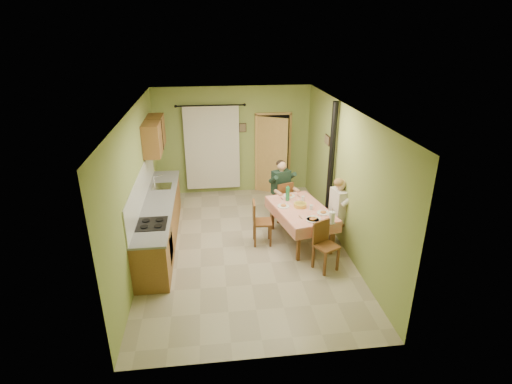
{
  "coord_description": "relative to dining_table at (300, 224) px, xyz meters",
  "views": [
    {
      "loc": [
        -0.62,
        -7.09,
        4.2
      ],
      "look_at": [
        0.25,
        0.1,
        1.15
      ],
      "focal_mm": 28.0,
      "sensor_mm": 36.0,
      "label": 1
    }
  ],
  "objects": [
    {
      "name": "man_right",
      "position": [
        0.76,
        -0.14,
        0.5
      ],
      "size": [
        0.53,
        0.62,
        1.39
      ],
      "rotation": [
        0.0,
        0.0,
        1.75
      ],
      "color": "silver",
      "rests_on": "chair_right"
    },
    {
      "name": "upper_cabinets",
      "position": [
        -2.99,
        1.61,
        1.57
      ],
      "size": [
        0.35,
        1.4,
        0.7
      ],
      "primitive_type": "cube",
      "color": "brown",
      "rests_on": "room_shell"
    },
    {
      "name": "kitchen_run",
      "position": [
        -2.88,
        0.31,
        0.1
      ],
      "size": [
        0.64,
        3.64,
        1.56
      ],
      "color": "brown",
      "rests_on": "ground"
    },
    {
      "name": "dining_table",
      "position": [
        0.0,
        0.0,
        0.0
      ],
      "size": [
        1.3,
        1.79,
        0.76
      ],
      "rotation": [
        0.0,
        0.0,
        0.21
      ],
      "color": "#E58E7A",
      "rests_on": "ground"
    },
    {
      "name": "stove_flue",
      "position": [
        0.73,
        0.51,
        0.64
      ],
      "size": [
        0.24,
        0.24,
        2.8
      ],
      "color": "black",
      "rests_on": "ground"
    },
    {
      "name": "chair_left",
      "position": [
        -0.81,
        0.01,
        -0.09
      ],
      "size": [
        0.4,
        0.4,
        0.93
      ],
      "rotation": [
        0.0,
        0.0,
        -1.63
      ],
      "color": "brown",
      "rests_on": "ground"
    },
    {
      "name": "tableware",
      "position": [
        0.04,
        -0.09,
        0.43
      ],
      "size": [
        0.97,
        1.52,
        0.33
      ],
      "color": "white",
      "rests_on": "dining_table"
    },
    {
      "name": "man_far",
      "position": [
        -0.21,
        1.06,
        0.5
      ],
      "size": [
        0.65,
        0.58,
        1.39
      ],
      "rotation": [
        0.0,
        0.0,
        0.35
      ],
      "color": "#192D23",
      "rests_on": "chair_far"
    },
    {
      "name": "room_shell",
      "position": [
        -1.17,
        -0.09,
        1.44
      ],
      "size": [
        4.04,
        6.04,
        2.82
      ],
      "color": "#8DA052",
      "rests_on": "ground"
    },
    {
      "name": "chair_near",
      "position": [
        0.23,
        -1.07,
        -0.09
      ],
      "size": [
        0.5,
        0.5,
        0.93
      ],
      "rotation": [
        0.0,
        0.0,
        3.6
      ],
      "color": "brown",
      "rests_on": "ground"
    },
    {
      "name": "chair_right",
      "position": [
        0.77,
        -0.14,
        -0.09
      ],
      "size": [
        0.47,
        0.47,
        0.97
      ],
      "rotation": [
        0.0,
        0.0,
        1.75
      ],
      "color": "brown",
      "rests_on": "ground"
    },
    {
      "name": "picture_back",
      "position": [
        -0.92,
        2.88,
        1.37
      ],
      "size": [
        0.19,
        0.03,
        0.23
      ],
      "primitive_type": "cube",
      "color": "black",
      "rests_on": "room_shell"
    },
    {
      "name": "picture_right",
      "position": [
        0.8,
        1.11,
        1.47
      ],
      "size": [
        0.03,
        0.31,
        0.21
      ],
      "primitive_type": "cube",
      "color": "brown",
      "rests_on": "room_shell"
    },
    {
      "name": "chair_far",
      "position": [
        -0.21,
        1.05,
        -0.09
      ],
      "size": [
        0.5,
        0.5,
        0.95
      ],
      "rotation": [
        0.0,
        0.0,
        0.35
      ],
      "color": "brown",
      "rests_on": "ground"
    },
    {
      "name": "doorway",
      "position": [
        -0.15,
        2.8,
        0.67
      ],
      "size": [
        0.96,
        0.43,
        2.15
      ],
      "color": "black",
      "rests_on": "ground"
    },
    {
      "name": "floor",
      "position": [
        -1.17,
        -0.09,
        -0.38
      ],
      "size": [
        4.0,
        6.0,
        0.01
      ],
      "primitive_type": "cube",
      "color": "tan",
      "rests_on": "ground"
    },
    {
      "name": "curtain",
      "position": [
        -1.72,
        2.81,
        0.88
      ],
      "size": [
        1.7,
        0.07,
        2.22
      ],
      "color": "black",
      "rests_on": "ground"
    }
  ]
}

